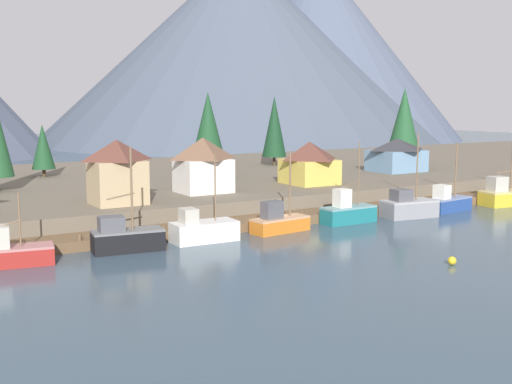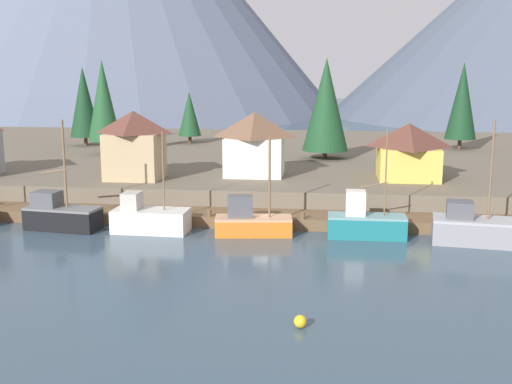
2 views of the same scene
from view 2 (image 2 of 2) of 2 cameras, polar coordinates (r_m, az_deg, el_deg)
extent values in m
cube|color=#384C5B|center=(73.54, 1.80, 0.15)|extent=(400.00, 400.00, 1.00)
cube|color=brown|center=(55.83, 0.19, -2.39)|extent=(80.00, 4.00, 1.00)
cylinder|color=brown|center=(59.73, -19.46, -1.85)|extent=(0.36, 0.36, 1.60)
cylinder|color=brown|center=(56.67, -12.18, -2.13)|extent=(0.36, 0.36, 1.60)
cylinder|color=brown|center=(54.62, -4.20, -2.41)|extent=(0.36, 0.36, 1.60)
cylinder|color=brown|center=(53.70, 4.22, -2.65)|extent=(0.36, 0.36, 1.60)
cylinder|color=brown|center=(53.97, 12.74, -2.83)|extent=(0.36, 0.36, 1.60)
cylinder|color=brown|center=(55.40, 21.01, -2.95)|extent=(0.36, 0.36, 1.60)
cube|color=#665B4C|center=(85.03, 2.52, 2.86)|extent=(400.00, 56.00, 2.50)
cube|color=black|center=(56.39, -16.90, -2.36)|extent=(6.53, 3.28, 1.74)
cube|color=slate|center=(56.18, -16.96, -1.40)|extent=(6.53, 3.28, 0.20)
cube|color=#4C4C51|center=(56.77, -18.24, -0.57)|extent=(2.38, 2.09, 1.30)
cylinder|color=brown|center=(55.28, -16.79, 2.41)|extent=(0.20, 0.20, 7.38)
cylinder|color=brown|center=(55.89, -17.63, 1.78)|extent=(2.46, 0.46, 0.55)
cube|color=silver|center=(53.92, -9.38, -2.65)|extent=(6.34, 3.03, 1.71)
cube|color=silver|center=(53.70, -9.42, -1.66)|extent=(6.34, 3.03, 0.20)
cube|color=#B2AD9E|center=(54.04, -11.07, -0.76)|extent=(1.46, 1.87, 1.41)
cylinder|color=brown|center=(52.71, -8.31, 1.86)|extent=(0.14, 0.14, 6.53)
cube|color=#CC6B1E|center=(52.28, -0.22, -3.16)|extent=(6.48, 3.02, 1.32)
cube|color=tan|center=(52.10, -0.22, -2.35)|extent=(6.48, 3.02, 0.20)
cube|color=#4C4C51|center=(51.89, -1.41, -1.29)|extent=(2.16, 1.57, 1.78)
cylinder|color=brown|center=(51.42, 1.22, 1.31)|extent=(0.20, 0.20, 6.55)
cube|color=#196B70|center=(52.29, 9.88, -3.15)|extent=(6.27, 2.36, 1.64)
cube|color=#679496|center=(52.07, 9.92, -2.16)|extent=(6.27, 2.36, 0.20)
cube|color=silver|center=(51.78, 8.92, -0.96)|extent=(1.55, 1.50, 1.99)
cylinder|color=brown|center=(51.46, 11.57, 1.74)|extent=(0.12, 0.12, 7.06)
cylinder|color=brown|center=(51.57, 10.53, 0.64)|extent=(2.22, 0.10, 0.54)
cube|color=gray|center=(52.61, 18.94, -3.43)|extent=(6.61, 3.88, 1.78)
cube|color=#9F9FA2|center=(52.38, 19.01, -2.38)|extent=(6.61, 3.88, 0.20)
cube|color=#4C4C51|center=(52.13, 17.80, -1.51)|extent=(2.23, 2.16, 1.33)
cylinder|color=brown|center=(51.72, 20.35, 1.84)|extent=(0.17, 0.17, 7.72)
cube|color=silver|center=(65.69, -0.12, 3.22)|extent=(5.87, 5.07, 3.96)
pyramid|color=brown|center=(65.31, -0.12, 6.06)|extent=(6.17, 5.32, 2.58)
cube|color=gold|center=(65.75, 13.44, 2.58)|extent=(5.85, 6.32, 3.21)
pyramid|color=brown|center=(65.40, 13.55, 4.99)|extent=(6.15, 6.63, 2.35)
cube|color=tan|center=(64.85, -10.82, 3.20)|extent=(5.31, 4.74, 4.61)
pyramid|color=brown|center=(64.47, -10.93, 6.19)|extent=(5.58, 4.98, 2.19)
cylinder|color=#4C3823|center=(93.65, -15.00, 4.43)|extent=(0.50, 0.50, 1.30)
cone|color=#14381E|center=(93.19, -15.18, 7.81)|extent=(4.18, 4.18, 9.75)
cylinder|color=#4C3823|center=(78.01, 6.19, 3.36)|extent=(0.50, 0.50, 1.05)
cone|color=#194223|center=(77.42, 6.29, 7.80)|extent=(5.53, 5.53, 11.05)
cylinder|color=#4C3823|center=(83.97, -13.35, 3.92)|extent=(0.50, 0.50, 1.77)
cone|color=#1E4C28|center=(83.45, -13.54, 7.99)|extent=(4.09, 4.09, 10.18)
cylinder|color=#4C3823|center=(90.47, 17.77, 4.11)|extent=(0.50, 0.50, 1.47)
cone|color=#14381E|center=(89.98, 18.00, 7.79)|extent=(4.11, 4.11, 10.18)
cylinder|color=#4C3823|center=(93.51, -5.93, 4.70)|extent=(0.50, 0.50, 1.15)
cone|color=#194223|center=(93.16, -5.98, 7.01)|extent=(3.29, 3.29, 6.39)
sphere|color=gold|center=(34.52, 3.99, -11.50)|extent=(0.70, 0.70, 0.70)
camera|label=1|loc=(41.60, -88.41, -0.33)|focal=45.06mm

